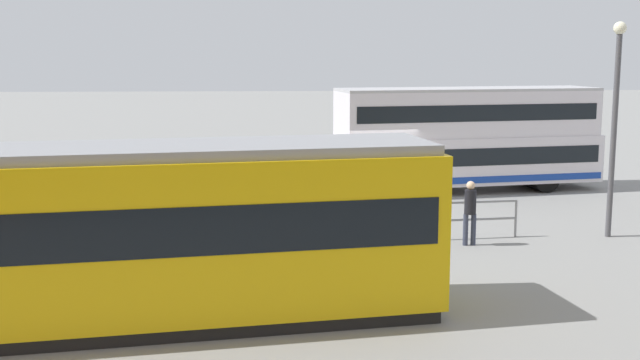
% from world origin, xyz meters
% --- Properties ---
extents(ground_plane, '(160.00, 160.00, 0.00)m').
position_xyz_m(ground_plane, '(0.00, 0.00, 0.00)').
color(ground_plane, gray).
extents(double_decker_bus, '(10.38, 4.10, 3.89)m').
position_xyz_m(double_decker_bus, '(-3.40, -2.37, 1.98)').
color(double_decker_bus, silver).
rests_on(double_decker_bus, ground).
extents(tram_yellow, '(13.45, 4.59, 3.48)m').
position_xyz_m(tram_yellow, '(7.28, 12.15, 1.81)').
color(tram_yellow, '#E5B70C').
rests_on(tram_yellow, ground).
extents(pedestrian_near_railing, '(0.40, 0.40, 1.78)m').
position_xyz_m(pedestrian_near_railing, '(2.79, 4.08, 1.03)').
color(pedestrian_near_railing, '#4C3F2D').
rests_on(pedestrian_near_railing, ground).
extents(pedestrian_crossing, '(0.36, 0.33, 1.78)m').
position_xyz_m(pedestrian_crossing, '(-1.41, 6.20, 1.03)').
color(pedestrian_crossing, '#33384C').
rests_on(pedestrian_crossing, ground).
extents(pedestrian_railing, '(8.58, 0.97, 1.08)m').
position_xyz_m(pedestrian_railing, '(1.28, 5.74, 0.74)').
color(pedestrian_railing, gray).
rests_on(pedestrian_railing, ground).
extents(info_sign, '(1.22, 0.33, 2.22)m').
position_xyz_m(info_sign, '(7.03, 5.16, 1.55)').
color(info_sign, slate).
rests_on(info_sign, ground).
extents(street_lamp, '(0.36, 0.36, 6.05)m').
position_xyz_m(street_lamp, '(-5.63, 5.43, 3.59)').
color(street_lamp, '#4C4C51').
rests_on(street_lamp, ground).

